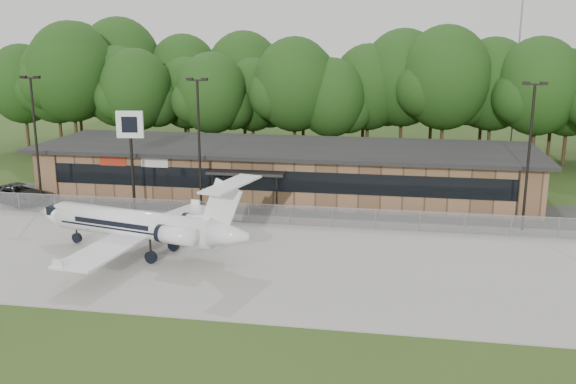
% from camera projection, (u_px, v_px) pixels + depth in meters
% --- Properties ---
extents(ground, '(160.00, 160.00, 0.00)m').
position_uv_depth(ground, '(198.00, 311.00, 31.48)').
color(ground, '#2C491A').
rests_on(ground, ground).
extents(apron, '(64.00, 18.00, 0.08)m').
position_uv_depth(apron, '(238.00, 256.00, 39.12)').
color(apron, '#9E9B93').
rests_on(apron, ground).
extents(parking_lot, '(50.00, 9.00, 0.06)m').
position_uv_depth(parking_lot, '(275.00, 208.00, 50.12)').
color(parking_lot, '#383835').
rests_on(parking_lot, ground).
extents(terminal, '(41.00, 11.65, 4.30)m').
position_uv_depth(terminal, '(285.00, 170.00, 53.86)').
color(terminal, '#8F6747').
rests_on(terminal, ground).
extents(fence, '(46.00, 0.04, 1.52)m').
position_uv_depth(fence, '(262.00, 214.00, 45.64)').
color(fence, gray).
rests_on(fence, ground).
extents(treeline, '(72.00, 12.00, 15.00)m').
position_uv_depth(treeline, '(314.00, 89.00, 69.86)').
color(treeline, '#143C13').
rests_on(treeline, ground).
extents(radio_mast, '(0.20, 0.20, 25.00)m').
position_uv_depth(radio_mast, '(519.00, 41.00, 70.71)').
color(radio_mast, gray).
rests_on(radio_mast, ground).
extents(light_pole_left, '(1.55, 0.30, 10.23)m').
position_uv_depth(light_pole_left, '(35.00, 132.00, 48.87)').
color(light_pole_left, black).
rests_on(light_pole_left, ground).
extents(light_pole_mid, '(1.55, 0.30, 10.23)m').
position_uv_depth(light_pole_mid, '(199.00, 137.00, 46.68)').
color(light_pole_mid, black).
rests_on(light_pole_mid, ground).
extents(light_pole_right, '(1.55, 0.30, 10.23)m').
position_uv_depth(light_pole_right, '(530.00, 146.00, 42.81)').
color(light_pole_right, black).
rests_on(light_pole_right, ground).
extents(business_jet, '(15.51, 13.95, 5.25)m').
position_uv_depth(business_jet, '(142.00, 226.00, 38.99)').
color(business_jet, white).
rests_on(business_jet, ground).
extents(suv, '(6.16, 4.76, 1.56)m').
position_uv_depth(suv, '(19.00, 194.00, 51.44)').
color(suv, '#313234').
rests_on(suv, ground).
extents(pole_sign, '(2.03, 0.50, 7.71)m').
position_uv_depth(pole_sign, '(130.00, 135.00, 47.89)').
color(pole_sign, black).
rests_on(pole_sign, ground).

